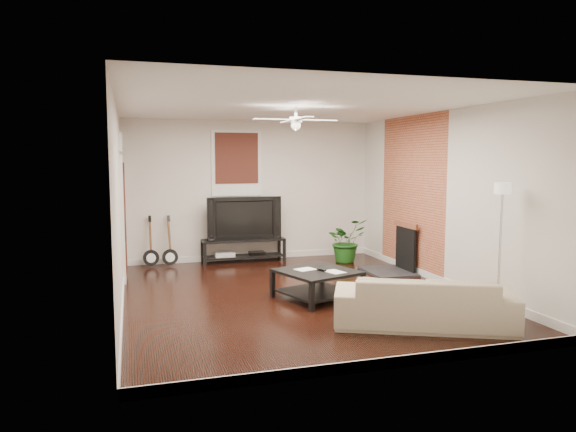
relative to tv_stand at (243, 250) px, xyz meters
name	(u,v)px	position (x,y,z in m)	size (l,w,h in m)	color
room	(296,202)	(0.22, -2.78, 1.17)	(5.01, 6.01, 2.81)	black
brick_accent	(411,195)	(2.71, -1.78, 1.17)	(0.02, 2.20, 2.80)	#B55A3A
fireplace	(396,247)	(2.42, -1.78, 0.23)	(0.80, 1.10, 0.92)	black
window_back	(237,163)	(-0.08, 0.19, 1.72)	(1.00, 0.06, 1.30)	#3C1710
door_left	(124,206)	(-2.24, -0.88, 1.02)	(0.08, 1.00, 2.50)	white
tv_stand	(243,250)	(0.00, 0.00, 0.00)	(1.64, 0.44, 0.46)	black
tv	(243,218)	(0.00, 0.02, 0.65)	(1.47, 0.19, 0.85)	black
coffee_table	(317,284)	(0.45, -3.09, -0.02)	(1.00, 1.00, 0.42)	black
sofa	(423,301)	(1.26, -4.67, 0.08)	(2.14, 0.83, 0.62)	#BBAB8C
floor_lamp	(500,250)	(2.42, -4.57, 0.64)	(0.29, 0.29, 1.74)	silver
potted_plant	(346,241)	(1.94, -0.62, 0.20)	(0.77, 0.67, 0.86)	#1B5518
guitar_left	(151,242)	(-1.79, -0.03, 0.26)	(0.30, 0.21, 0.97)	black
guitar_right	(170,241)	(-1.44, -0.06, 0.26)	(0.30, 0.21, 0.97)	black
ceiling_fan	(296,120)	(0.22, -2.78, 2.37)	(1.24, 1.24, 0.32)	white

